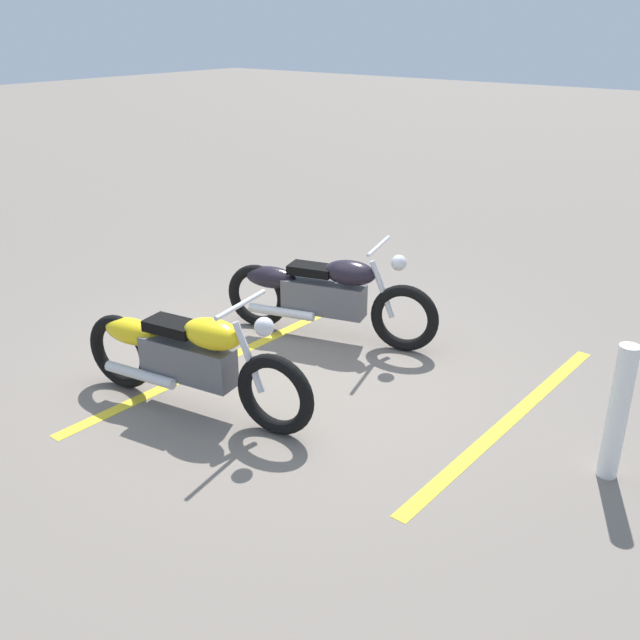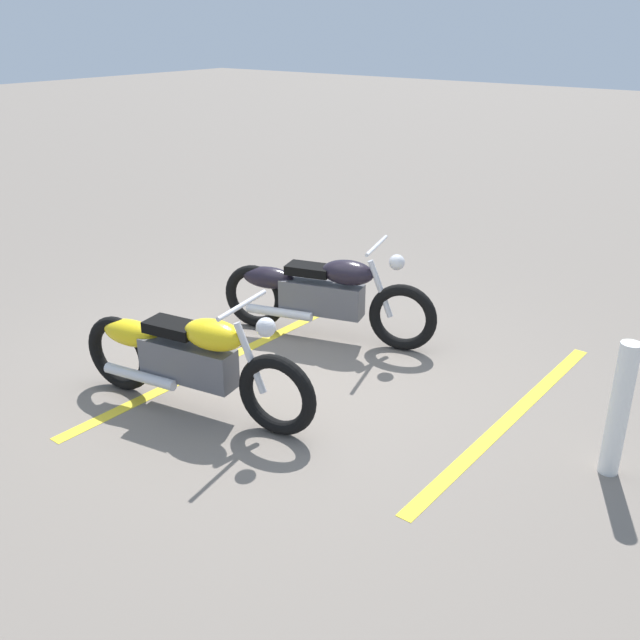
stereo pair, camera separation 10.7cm
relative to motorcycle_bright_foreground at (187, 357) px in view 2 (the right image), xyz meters
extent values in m
plane|color=slate|center=(0.13, 0.91, -0.46)|extent=(60.00, 60.00, 0.00)
torus|color=black|center=(0.83, 0.14, -0.13)|extent=(0.68, 0.22, 0.67)
torus|color=black|center=(-0.71, -0.12, -0.13)|extent=(0.68, 0.22, 0.67)
cube|color=#59595E|center=(0.01, 0.00, -0.04)|extent=(0.86, 0.36, 0.32)
ellipsoid|color=yellow|center=(0.27, 0.05, 0.26)|extent=(0.56, 0.36, 0.24)
ellipsoid|color=yellow|center=(-0.55, -0.09, 0.10)|extent=(0.59, 0.33, 0.22)
cube|color=black|center=(-0.12, -0.02, 0.24)|extent=(0.47, 0.31, 0.09)
cylinder|color=silver|center=(0.60, 0.10, 0.13)|extent=(0.27, 0.10, 0.56)
cylinder|color=silver|center=(0.55, 0.10, 0.56)|extent=(0.14, 0.62, 0.04)
sphere|color=silver|center=(0.75, 0.13, 0.42)|extent=(0.15, 0.15, 0.15)
cylinder|color=silver|center=(-0.36, -0.20, -0.20)|extent=(0.71, 0.20, 0.09)
torus|color=black|center=(0.81, 2.02, -0.13)|extent=(0.67, 0.29, 0.67)
torus|color=black|center=(-0.69, 1.58, -0.13)|extent=(0.67, 0.29, 0.67)
cube|color=#59595E|center=(0.01, 1.79, -0.04)|extent=(0.87, 0.45, 0.32)
ellipsoid|color=black|center=(0.27, 1.86, 0.26)|extent=(0.58, 0.41, 0.24)
ellipsoid|color=black|center=(-0.54, 1.63, 0.10)|extent=(0.60, 0.39, 0.22)
cube|color=black|center=(-0.12, 1.75, 0.24)|extent=(0.49, 0.35, 0.09)
cylinder|color=silver|center=(0.59, 1.95, 0.13)|extent=(0.27, 0.13, 0.56)
cylinder|color=silver|center=(0.54, 1.94, 0.56)|extent=(0.21, 0.61, 0.04)
sphere|color=silver|center=(0.73, 2.00, 0.42)|extent=(0.15, 0.15, 0.15)
cylinder|color=silver|center=(-0.34, 1.54, -0.20)|extent=(0.70, 0.28, 0.09)
cylinder|color=white|center=(3.03, 1.17, 0.04)|extent=(0.14, 0.14, 1.01)
cube|color=yellow|center=(-0.41, 0.61, -0.46)|extent=(0.20, 3.20, 0.01)
cube|color=yellow|center=(2.18, 1.43, -0.46)|extent=(0.20, 3.20, 0.01)
camera|label=1|loc=(4.02, -3.36, 2.51)|focal=39.82mm
camera|label=2|loc=(3.94, -3.43, 2.51)|focal=39.82mm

